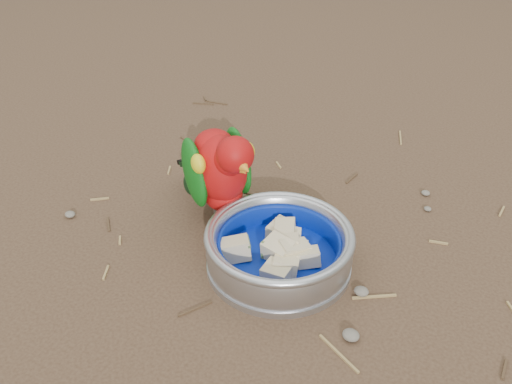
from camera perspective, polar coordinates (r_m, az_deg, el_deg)
The scene contains 6 objects.
ground at distance 0.84m, azimuth -0.83°, elevation -5.87°, with size 60.00×60.00×0.00m, color #4E3726.
food_bowl at distance 0.81m, azimuth 2.29°, elevation -7.02°, with size 0.20×0.20×0.02m, color #B2B2BA.
bowl_wall at distance 0.79m, azimuth 2.34°, elevation -5.37°, with size 0.20×0.20×0.04m, color #B2B2BA, non-canonical shape.
fruit_wedges at distance 0.79m, azimuth 2.33°, elevation -5.76°, with size 0.12×0.12×0.03m, color beige, non-canonical shape.
lory_parrot at distance 0.85m, azimuth -3.54°, elevation 1.51°, with size 0.10×0.21×0.17m, color #AA0C0D, non-canonical shape.
ground_debris at distance 0.90m, azimuth -0.82°, elevation -2.52°, with size 0.90×0.80×0.01m, color #9F804C, non-canonical shape.
Camera 1 is at (0.34, -0.55, 0.53)m, focal length 40.00 mm.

